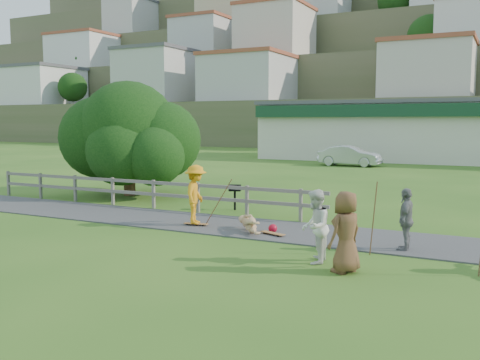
% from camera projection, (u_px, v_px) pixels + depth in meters
% --- Properties ---
extents(ground, '(260.00, 260.00, 0.00)m').
position_uv_depth(ground, '(198.00, 234.00, 15.86)').
color(ground, '#2B5919').
rests_on(ground, ground).
extents(path, '(34.00, 3.00, 0.04)m').
position_uv_depth(path, '(222.00, 225.00, 17.18)').
color(path, '#3B3A3D').
rests_on(path, ground).
extents(fence, '(15.05, 0.10, 1.10)m').
position_uv_depth(fence, '(140.00, 189.00, 20.78)').
color(fence, '#5E5953').
rests_on(fence, ground).
extents(strip_mall, '(32.50, 10.75, 5.10)m').
position_uv_depth(strip_mall, '(456.00, 130.00, 44.77)').
color(strip_mall, silver).
rests_on(strip_mall, ground).
extents(hillside, '(220.00, 67.00, 47.50)m').
position_uv_depth(hillside, '(464.00, 59.00, 95.27)').
color(hillside, '#465431').
rests_on(hillside, ground).
extents(skater_rider, '(1.04, 1.37, 1.87)m').
position_uv_depth(skater_rider, '(196.00, 197.00, 16.91)').
color(skater_rider, orange).
rests_on(skater_rider, ground).
extents(skater_fallen, '(1.45, 1.32, 0.58)m').
position_uv_depth(skater_fallen, '(250.00, 224.00, 15.98)').
color(skater_fallen, tan).
rests_on(skater_fallen, ground).
extents(spectator_a, '(0.80, 0.95, 1.75)m').
position_uv_depth(spectator_a, '(315.00, 226.00, 12.55)').
color(spectator_a, silver).
rests_on(spectator_a, ground).
extents(spectator_b, '(0.40, 0.96, 1.64)m').
position_uv_depth(spectator_b, '(406.00, 220.00, 13.70)').
color(spectator_b, slate).
rests_on(spectator_b, ground).
extents(spectator_c, '(0.90, 1.05, 1.82)m').
position_uv_depth(spectator_c, '(346.00, 232.00, 11.74)').
color(spectator_c, brown).
rests_on(spectator_c, ground).
extents(car_silver, '(4.71, 1.81, 1.53)m').
position_uv_depth(car_silver, '(350.00, 156.00, 40.09)').
color(car_silver, silver).
rests_on(car_silver, ground).
extents(tree, '(7.12, 7.12, 3.78)m').
position_uv_depth(tree, '(129.00, 154.00, 24.05)').
color(tree, black).
rests_on(tree, ground).
extents(bbq, '(0.53, 0.47, 0.96)m').
position_uv_depth(bbq, '(235.00, 197.00, 20.14)').
color(bbq, black).
rests_on(bbq, ground).
extents(longboard_rider, '(0.81, 0.31, 0.09)m').
position_uv_depth(longboard_rider, '(196.00, 225.00, 17.01)').
color(longboard_rider, olive).
rests_on(longboard_rider, ground).
extents(longboard_fallen, '(0.84, 0.47, 0.09)m').
position_uv_depth(longboard_fallen, '(273.00, 235.00, 15.56)').
color(longboard_fallen, olive).
rests_on(longboard_fallen, ground).
extents(helmet, '(0.27, 0.27, 0.27)m').
position_uv_depth(helmet, '(273.00, 228.00, 16.04)').
color(helmet, '#A50B21').
rests_on(helmet, ground).
extents(pole_rider, '(0.03, 0.03, 1.81)m').
position_uv_depth(pole_rider, '(218.00, 198.00, 17.00)').
color(pole_rider, brown).
rests_on(pole_rider, ground).
extents(pole_spec_left, '(0.03, 0.03, 1.86)m').
position_uv_depth(pole_spec_left, '(373.00, 219.00, 13.24)').
color(pole_spec_left, brown).
rests_on(pole_spec_left, ground).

